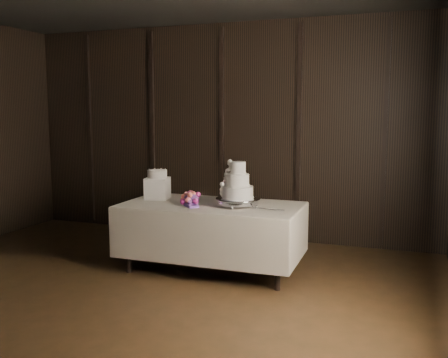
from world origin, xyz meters
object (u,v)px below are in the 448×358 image
display_table (211,234)px  wedding_cake (235,184)px  bouquet (191,199)px  cake_stand (238,202)px  small_cake (157,174)px  box_pedestal (158,188)px

display_table → wedding_cake: 0.66m
bouquet → display_table: bearing=26.4°
cake_stand → display_table: bearing=176.2°
display_table → wedding_cake: size_ratio=5.03×
cake_stand → bouquet: size_ratio=1.19×
wedding_cake → small_cake: size_ratio=1.73×
cake_stand → wedding_cake: wedding_cake is taller
wedding_cake → cake_stand: bearing=32.7°
cake_stand → bouquet: (-0.52, -0.08, 0.02)m
bouquet → box_pedestal: box_pedestal is taller
bouquet → small_cake: small_cake is taller
display_table → bouquet: (-0.20, -0.10, 0.41)m
bouquet → box_pedestal: (-0.53, 0.21, 0.06)m
wedding_cake → small_cake: bearing=174.5°
wedding_cake → box_pedestal: (-1.02, 0.15, -0.12)m
box_pedestal → cake_stand: bearing=-7.3°
cake_stand → wedding_cake: bearing=-150.3°
cake_stand → bouquet: 0.52m
cake_stand → small_cake: size_ratio=2.11×
cake_stand → box_pedestal: size_ratio=1.86×
wedding_cake → bouquet: 0.52m
display_table → small_cake: size_ratio=8.72×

